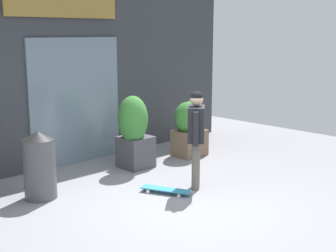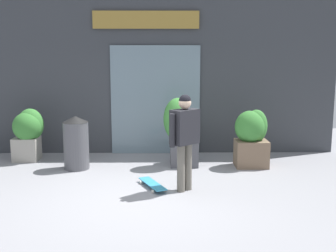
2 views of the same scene
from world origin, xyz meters
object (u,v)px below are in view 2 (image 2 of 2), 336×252
(planter_box_left, at_px, (181,131))
(skateboard, at_px, (152,184))
(planter_box_mid, at_px, (28,132))
(skateboarder, at_px, (185,133))
(trash_bin, at_px, (76,142))
(planter_box_right, at_px, (252,136))

(planter_box_left, bearing_deg, skateboard, -111.24)
(planter_box_left, relative_size, planter_box_mid, 1.25)
(skateboarder, height_order, trash_bin, skateboarder)
(skateboard, distance_m, trash_bin, 1.99)
(skateboarder, xyz_separation_m, skateboard, (-0.53, 0.16, -0.92))
(skateboarder, relative_size, planter_box_mid, 1.44)
(skateboarder, height_order, planter_box_right, skateboarder)
(planter_box_mid, height_order, trash_bin, planter_box_mid)
(planter_box_mid, bearing_deg, skateboard, -34.57)
(planter_box_right, relative_size, trash_bin, 1.09)
(planter_box_right, height_order, planter_box_mid, planter_box_right)
(planter_box_right, xyz_separation_m, planter_box_mid, (-4.60, 0.51, 0.00))
(planter_box_left, height_order, planter_box_mid, planter_box_left)
(skateboard, distance_m, planter_box_left, 1.65)
(skateboarder, distance_m, skateboard, 1.07)
(skateboarder, bearing_deg, planter_box_mid, 17.66)
(planter_box_left, bearing_deg, planter_box_right, -3.70)
(planter_box_mid, xyz_separation_m, trash_bin, (1.13, -0.63, -0.10))
(skateboard, relative_size, planter_box_mid, 0.74)
(skateboard, height_order, planter_box_left, planter_box_left)
(skateboard, xyz_separation_m, trash_bin, (-1.52, 1.20, 0.47))
(skateboarder, relative_size, trash_bin, 1.52)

